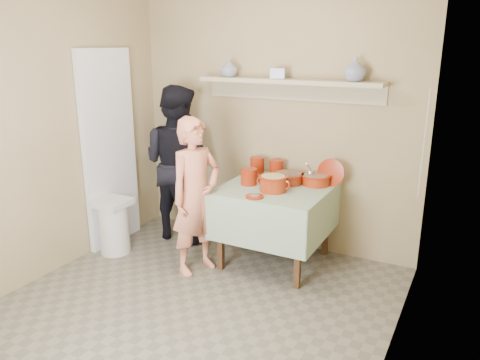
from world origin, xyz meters
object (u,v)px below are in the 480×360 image
Objects in this scene: person_helper at (177,163)px; serving_table at (276,199)px; trash_bin at (114,226)px; cazuela_rice at (273,182)px; person_cook at (196,196)px.

person_helper is 1.21m from serving_table.
person_helper is 2.93× the size of trash_bin.
cazuela_rice reaches higher than serving_table.
trash_bin is at bearing -164.77° from cazuela_rice.
person_cook is at bearing -139.68° from serving_table.
person_helper is at bearing 168.55° from cazuela_rice.
cazuela_rice is at bearing -78.03° from serving_table.
trash_bin is (-1.52, -0.56, -0.36)m from serving_table.
person_helper is at bearing 66.03° from person_cook.
trash_bin is (-0.33, -0.67, -0.54)m from person_helper.
serving_table is at bearing -29.75° from person_cook.
serving_table is at bearing 176.57° from person_helper.
person_cook reaches higher than serving_table.
cazuela_rice is at bearing 170.40° from person_helper.
serving_table is 0.25m from cazuela_rice.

